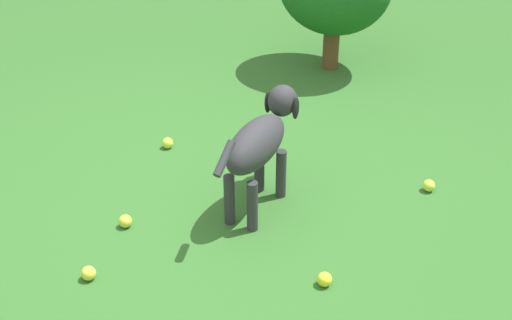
{
  "coord_description": "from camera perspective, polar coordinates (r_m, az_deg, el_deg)",
  "views": [
    {
      "loc": [
        -2.05,
        1.9,
        1.98
      ],
      "look_at": [
        -0.14,
        -0.12,
        0.29
      ],
      "focal_mm": 45.99,
      "sensor_mm": 36.0,
      "label": 1
    }
  ],
  "objects": [
    {
      "name": "tennis_ball_0",
      "position": [
        3.33,
        -11.29,
        -5.24
      ],
      "size": [
        0.07,
        0.07,
        0.07
      ],
      "primitive_type": "sphere",
      "color": "#CDD63B",
      "rests_on": "ground"
    },
    {
      "name": "dog",
      "position": [
        3.25,
        0.39,
        1.66
      ],
      "size": [
        0.35,
        0.82,
        0.57
      ],
      "rotation": [
        0.0,
        0.0,
        5.0
      ],
      "color": "#2D2D33",
      "rests_on": "ground"
    },
    {
      "name": "ground",
      "position": [
        3.43,
        -3.1,
        -4.15
      ],
      "size": [
        14.0,
        14.0,
        0.0
      ],
      "primitive_type": "plane",
      "color": "#2D6026"
    },
    {
      "name": "tennis_ball_2",
      "position": [
        3.65,
        14.8,
        -2.17
      ],
      "size": [
        0.07,
        0.07,
        0.07
      ],
      "primitive_type": "sphere",
      "color": "#C4DE41",
      "rests_on": "ground"
    },
    {
      "name": "tennis_ball_3",
      "position": [
        2.95,
        5.98,
        -10.28
      ],
      "size": [
        0.07,
        0.07,
        0.07
      ],
      "primitive_type": "sphere",
      "color": "yellow",
      "rests_on": "ground"
    },
    {
      "name": "tennis_ball_1",
      "position": [
        3.06,
        -14.36,
        -9.51
      ],
      "size": [
        0.07,
        0.07,
        0.07
      ],
      "primitive_type": "sphere",
      "color": "#D5DC3D",
      "rests_on": "ground"
    },
    {
      "name": "tennis_ball_4",
      "position": [
        3.96,
        -7.69,
        1.47
      ],
      "size": [
        0.07,
        0.07,
        0.07
      ],
      "primitive_type": "sphere",
      "color": "#D1E53F",
      "rests_on": "ground"
    }
  ]
}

